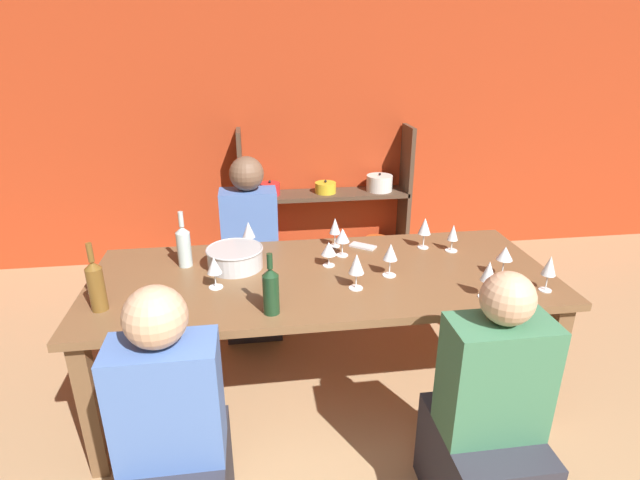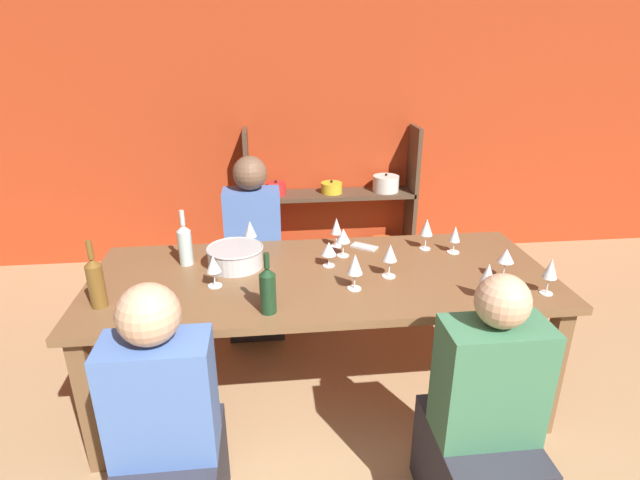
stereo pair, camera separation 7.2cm
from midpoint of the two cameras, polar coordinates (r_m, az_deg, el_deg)
The scene contains 23 objects.
wall_back_red at distance 4.43m, azimuth -1.81°, elevation 14.90°, with size 8.80×0.06×2.70m.
shelf_unit at distance 4.48m, azimuth 2.09°, elevation 2.89°, with size 1.49×0.30×1.21m.
dining_table at distance 2.63m, azimuth 1.03°, elevation -5.55°, with size 2.38×0.97×0.77m.
mixing_bowl at distance 2.69m, azimuth -8.90°, elevation -1.81°, with size 0.30×0.30×0.11m.
wine_bottle_green at distance 2.44m, azimuth -23.48°, elevation -4.38°, with size 0.07×0.07×0.32m.
wine_bottle_dark at distance 2.21m, azimuth -5.06°, elevation -5.62°, with size 0.07×0.07×0.29m.
wine_bottle_amber at distance 2.75m, azimuth -14.47°, elevation -0.41°, with size 0.07×0.07×0.31m.
wine_glass_empty_a at distance 2.60m, azimuth 25.58°, elevation -3.04°, with size 0.07×0.07×0.18m.
wine_glass_white_a at distance 2.65m, azimuth 1.78°, elevation -1.08°, with size 0.08×0.08×0.14m.
wine_glass_empty_b at distance 2.67m, azimuth 21.22°, elevation -1.73°, with size 0.08×0.08×0.16m.
wine_glass_red_a at distance 2.40m, azimuth 4.87°, elevation -2.90°, with size 0.08×0.08×0.18m.
wine_glass_red_b at distance 2.47m, azimuth -11.28°, elevation -2.84°, with size 0.07×0.07×0.16m.
wine_glass_red_c at distance 2.77m, azimuth 3.42°, elevation 0.41°, with size 0.08×0.08×0.16m.
wine_glass_empty_c at distance 2.92m, azimuth 15.85°, elevation 0.57°, with size 0.07×0.07×0.16m.
wine_glass_empty_d at distance 2.89m, azimuth 2.60°, elevation 1.51°, with size 0.06×0.06×0.18m.
wine_glass_empty_e at distance 2.43m, azimuth 19.46°, elevation -3.72°, with size 0.07×0.07×0.18m.
wine_glass_red_d at distance 2.92m, azimuth 12.77°, elevation 1.33°, with size 0.07×0.07×0.18m.
wine_glass_white_b at distance 2.55m, azimuth 8.80°, elevation -1.58°, with size 0.07×0.07×0.18m.
wine_glass_red_e at distance 2.91m, azimuth -7.29°, elevation 1.18°, with size 0.07×0.07×0.16m.
cell_phone at distance 2.93m, azimuth 5.78°, elevation -0.76°, with size 0.16×0.15×0.01m.
person_near_a at distance 2.16m, azimuth -15.92°, elevation -22.26°, with size 0.39×0.49×1.14m.
person_far_a at distance 3.43m, azimuth -6.86°, elevation -2.96°, with size 0.37×0.46×1.22m.
person_near_b at distance 2.27m, azimuth 18.90°, elevation -20.49°, with size 0.40×0.50×1.13m.
Camera 2 is at (-0.31, -0.56, 1.90)m, focal length 28.00 mm.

